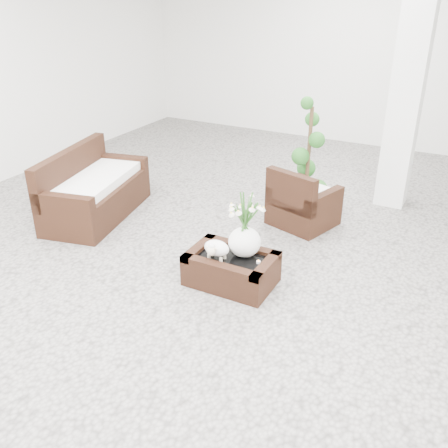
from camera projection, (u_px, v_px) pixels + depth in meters
The scene contains 9 objects.
ground at pixel (228, 270), 5.53m from camera, with size 11.00×11.00×0.00m, color gray.
column at pixel (409, 79), 6.48m from camera, with size 0.40×0.40×3.50m, color white.
coffee_table at pixel (231, 270), 5.24m from camera, with size 0.90×0.60×0.31m, color #331A0F.
sheep_figurine at pixel (217, 250), 5.10m from camera, with size 0.28×0.23×0.21m, color white.
planter_narcissus at pixel (245, 221), 5.03m from camera, with size 0.44×0.44×0.80m, color white, non-canonical shape.
tealight at pixel (259, 262), 5.06m from camera, with size 0.04×0.04×0.03m, color white.
armchair at pixel (304, 196), 6.43m from camera, with size 0.74×0.71×0.79m, color #331A0F.
loveseat at pixel (95, 184), 6.65m from camera, with size 1.69×0.81×0.90m, color #331A0F.
topiary at pixel (308, 156), 6.73m from camera, with size 0.41×0.41×1.53m, color #1D4F19, non-canonical shape.
Camera 1 is at (2.18, -4.21, 2.90)m, focal length 39.83 mm.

